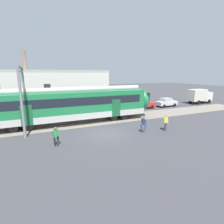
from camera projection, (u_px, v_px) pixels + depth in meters
The scene contains 9 objects.
ground_plane at pixel (106, 134), 17.28m from camera, with size 160.00×160.00×0.00m, color #38383D.
pedestrian_green at pixel (56, 134), 14.19m from camera, with size 0.63×0.59×1.67m.
pedestrian_navy at pixel (144, 123), 17.46m from camera, with size 0.59×0.63×1.67m.
pedestrian_yellow at pixel (166, 121), 18.10m from camera, with size 0.65×0.58×1.67m.
parked_car_red at pixel (143, 104), 29.87m from camera, with size 4.06×1.88×1.54m.
parked_car_silver at pixel (166, 102), 31.68m from camera, with size 4.08×1.92×1.54m.
box_truck at pixel (199, 96), 34.82m from camera, with size 5.26×2.15×2.82m.
catenary_gantry at pixel (22, 89), 18.11m from camera, with size 0.24×6.64×6.53m.
background_building at pixel (59, 90), 29.22m from camera, with size 15.99×5.00×9.20m.
Camera 1 is at (-6.15, -15.23, 5.80)m, focal length 28.00 mm.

